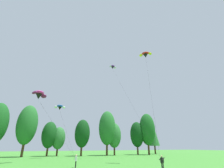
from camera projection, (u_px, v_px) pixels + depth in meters
treeline_tree_d at (27, 124)px, 47.78m from camera, size 5.73×5.73×14.56m
treeline_tree_e at (49, 135)px, 50.34m from camera, size 4.54×4.54×10.15m
treeline_tree_f at (59, 138)px, 51.51m from camera, size 4.14×4.14×8.66m
treeline_tree_g at (82, 133)px, 51.85m from camera, size 4.78×4.78×11.02m
treeline_tree_h at (107, 128)px, 55.65m from camera, size 5.71×5.71×14.47m
treeline_tree_i at (114, 135)px, 56.42m from camera, size 4.65×4.65×10.55m
treeline_tree_j at (137, 134)px, 59.77m from camera, size 4.88×4.88×11.42m
treeline_tree_k at (147, 129)px, 60.35m from camera, size 5.72×5.72×14.52m
treeline_tree_l at (154, 135)px, 65.95m from camera, size 4.13×4.13×11.50m
kite_flyer_near at (76, 160)px, 22.47m from camera, size 0.38×0.60×1.69m
kite_flyer_mid at (162, 161)px, 20.17m from camera, size 0.62×0.65×1.69m
parafoil_kite_high_magenta at (39, 94)px, 33.14m from camera, size 7.77×12.08×12.37m
parafoil_kite_mid_red_yellow at (145, 55)px, 36.64m from camera, size 6.70×9.42×21.29m
parafoil_kite_far_blue_white at (60, 107)px, 44.70m from camera, size 3.11×22.14×12.44m
parafoil_kite_low_purple at (113, 67)px, 46.59m from camera, size 3.88×20.87×23.14m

